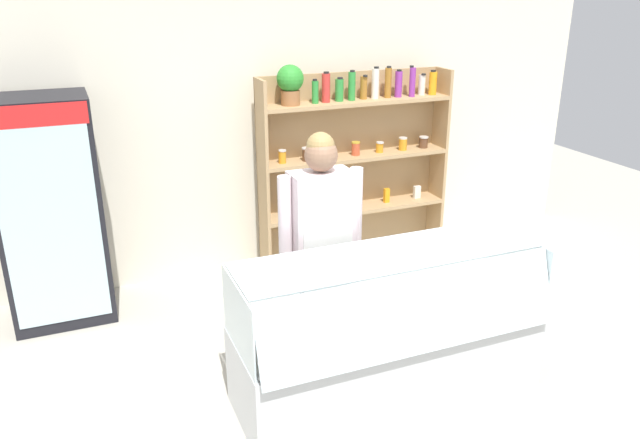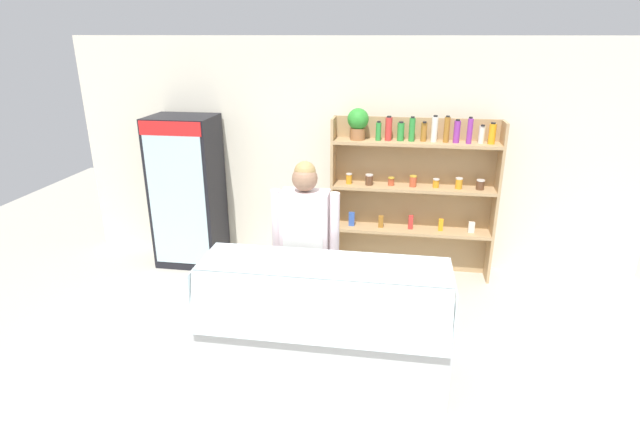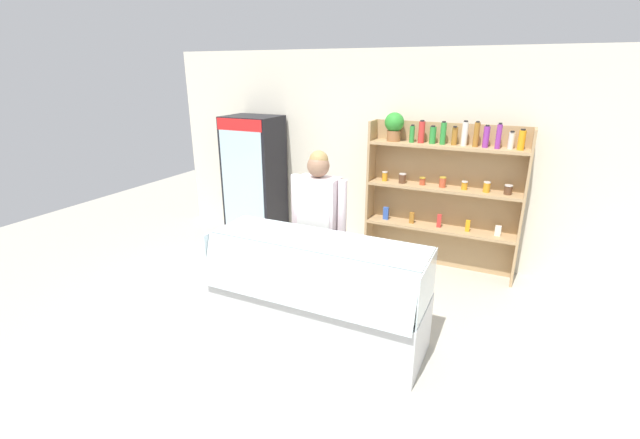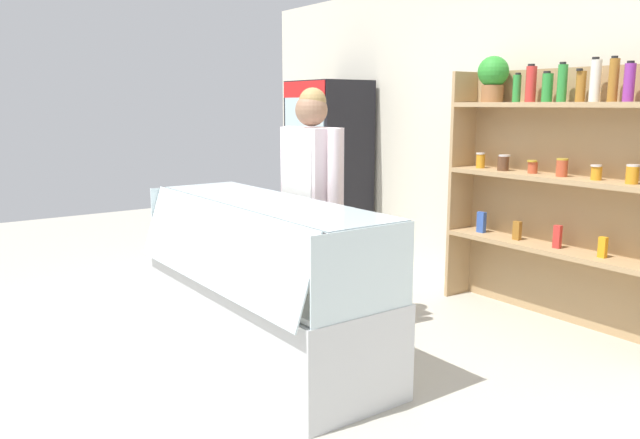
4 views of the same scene
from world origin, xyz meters
The scene contains 6 objects.
ground_plane centered at (0.00, 0.00, 0.00)m, with size 12.00×12.00×0.00m, color #B7B2A3.
back_wall centered at (0.00, 2.31, 1.35)m, with size 6.80×0.10×2.70m, color silver.
drinks_fridge centered at (-1.96, 1.90, 0.91)m, with size 0.76×0.62×1.83m.
shelving_unit centered at (0.69, 2.02, 1.10)m, with size 1.87×0.29×1.95m.
deli_display_case centered at (0.01, -0.06, 0.31)m, with size 2.02×0.75×1.01m.
shop_clerk centered at (-0.24, 0.49, 1.01)m, with size 0.61×0.25×1.70m.
Camera 3 is at (1.55, -3.22, 2.45)m, focal length 24.00 mm.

